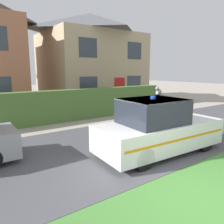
{
  "coord_description": "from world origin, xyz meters",
  "views": [
    {
      "loc": [
        -3.86,
        -2.41,
        2.63
      ],
      "look_at": [
        0.94,
        4.38,
        1.05
      ],
      "focal_mm": 35.0,
      "sensor_mm": 36.0,
      "label": 1
    }
  ],
  "objects": [
    {
      "name": "house_right",
      "position": [
        5.75,
        14.33,
        3.71
      ],
      "size": [
        7.96,
        6.88,
        7.29
      ],
      "color": "tan",
      "rests_on": "ground"
    },
    {
      "name": "road_strip",
      "position": [
        0.0,
        3.75,
        0.01
      ],
      "size": [
        28.0,
        5.48,
        0.01
      ],
      "primitive_type": "cube",
      "color": "#4C4C51",
      "rests_on": "ground"
    },
    {
      "name": "cat",
      "position": [
        1.23,
        2.29,
        1.99
      ],
      "size": [
        0.35,
        0.21,
        0.3
      ],
      "rotation": [
        0.0,
        0.0,
        3.35
      ],
      "color": "gray",
      "rests_on": "police_car"
    },
    {
      "name": "lawn_verge",
      "position": [
        0.0,
        -0.11,
        0.0
      ],
      "size": [
        28.0,
        2.24,
        0.01
      ],
      "primitive_type": "cube",
      "color": "#478438",
      "rests_on": "ground"
    },
    {
      "name": "wheelie_bin",
      "position": [
        4.14,
        9.12,
        0.6
      ],
      "size": [
        0.71,
        0.63,
        1.19
      ],
      "rotation": [
        0.0,
        0.0,
        -0.1
      ],
      "color": "#474C8C",
      "rests_on": "ground"
    },
    {
      "name": "ground_plane",
      "position": [
        0.0,
        0.0,
        0.0
      ],
      "size": [
        80.0,
        80.0,
        0.0
      ],
      "primitive_type": "plane",
      "color": "#A89E8E"
    },
    {
      "name": "police_car",
      "position": [
        1.25,
        2.26,
        0.8
      ],
      "size": [
        4.33,
        1.92,
        1.86
      ],
      "rotation": [
        0.0,
        0.0,
        -0.05
      ],
      "color": "black",
      "rests_on": "road_strip"
    },
    {
      "name": "garden_hedge",
      "position": [
        1.34,
        8.23,
        0.82
      ],
      "size": [
        11.63,
        0.61,
        1.65
      ],
      "primitive_type": "cube",
      "color": "#4C7233",
      "rests_on": "ground"
    }
  ]
}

